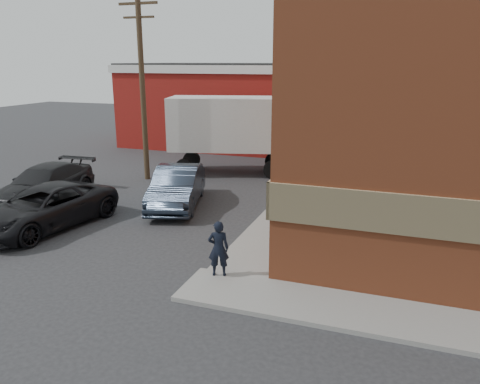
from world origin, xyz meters
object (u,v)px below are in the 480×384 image
Objects in this scene: man at (218,248)px; box_truck at (245,130)px; warehouse at (246,105)px; sedan at (177,187)px; utility_pole at (142,83)px; suv_a at (44,207)px; suv_b at (44,184)px.

man is 12.59m from box_truck.
warehouse reaches higher than sedan.
utility_pole is at bearing 117.71° from sedan.
man reaches higher than suv_a.
box_truck reaches higher than suv_a.
man is 0.29× the size of suv_a.
sedan is at bearing -110.90° from box_truck.
box_truck reaches higher than sedan.
sedan is 0.94× the size of suv_b.
suv_a is (-3.27, -3.92, -0.06)m from sedan.
suv_b reaches higher than suv_a.
suv_a is (0.27, -7.52, -4.00)m from utility_pole.
utility_pole is (-1.50, -11.00, 1.93)m from warehouse.
utility_pole reaches higher than man.
sedan is (3.54, -3.60, -3.94)m from utility_pole.
utility_pole reaches higher than sedan.
man is 10.61m from suv_b.
suv_b is at bearing 140.67° from suv_a.
warehouse reaches higher than suv_b.
man is 0.32× the size of sedan.
suv_a is 1.03× the size of suv_b.
man is at bearing -27.63° from suv_b.
suv_b is 10.07m from box_truck.
suv_a is at bearing -32.43° from man.
box_truck is at bearing 33.27° from utility_pole.
suv_a is at bearing -93.79° from warehouse.
warehouse reaches higher than suv_a.
sedan is at bearing 9.78° from suv_b.
utility_pole is 5.65m from box_truck.
warehouse is at bearing 73.93° from suv_b.
box_truck is (-3.41, 12.04, 1.39)m from man.
suv_b is at bearing 176.58° from sedan.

